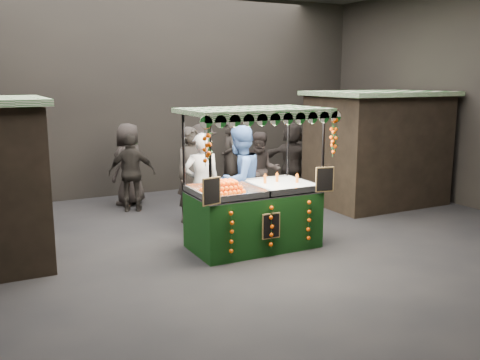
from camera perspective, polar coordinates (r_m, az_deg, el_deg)
name	(u,v)px	position (r m, az deg, el deg)	size (l,w,h in m)	color
ground	(237,246)	(9.24, -0.35, -7.21)	(12.00, 12.00, 0.00)	black
market_hall	(237,47)	(8.79, -0.38, 14.24)	(12.10, 10.10, 5.05)	black
neighbour_stall_right	(377,147)	(12.62, 14.63, 3.46)	(3.00, 2.20, 2.60)	black
juice_stall	(254,205)	(8.98, 1.57, -2.78)	(2.48, 1.46, 2.40)	black
vendor_grey	(202,184)	(9.73, -4.17, -0.46)	(0.75, 0.54, 1.91)	gray
vendor_blue	(240,180)	(9.73, -0.05, -0.05)	(1.22, 1.11, 2.04)	navy
shopper_0	(192,175)	(10.62, -5.21, 0.55)	(0.77, 0.57, 1.94)	#2C2724
shopper_1	(261,171)	(11.65, 2.35, 1.01)	(1.03, 0.93, 1.73)	#2D2524
shopper_2	(132,173)	(11.69, -11.64, 0.78)	(1.09, 0.76, 1.72)	black
shopper_3	(202,162)	(12.51, -4.13, 1.94)	(1.13, 1.37, 1.85)	black
shopper_4	(129,164)	(12.31, -11.98, 1.68)	(1.10, 1.04, 1.89)	#282220
shopper_5	(292,158)	(13.34, 5.72, 2.39)	(1.65, 1.46, 1.81)	#2A2422
shopper_6	(230,158)	(13.25, -1.14, 2.40)	(0.56, 0.74, 1.81)	#292522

